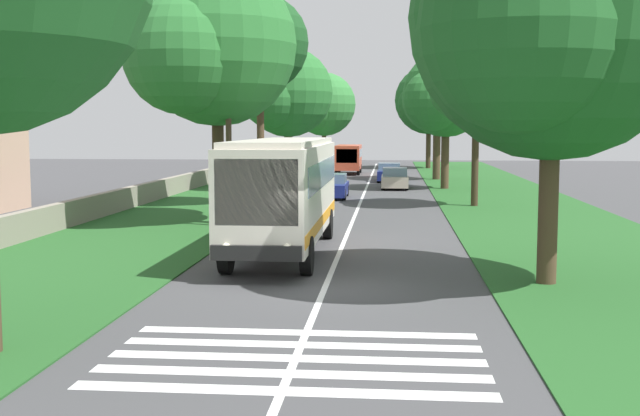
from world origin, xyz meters
TOP-DOWN VIEW (x-y plane):
  - ground at (0.00, 0.00)m, footprint 160.00×160.00m
  - grass_verge_left at (15.00, 8.20)m, footprint 120.00×8.00m
  - grass_verge_right at (15.00, -8.20)m, footprint 120.00×8.00m
  - centre_line at (15.00, 0.00)m, footprint 110.00×0.16m
  - coach_bus at (5.75, 1.80)m, footprint 11.16×2.62m
  - zebra_crossing at (-6.27, 0.00)m, footprint 4.05×6.80m
  - trailing_car_0 at (26.23, 1.76)m, footprint 4.30×1.78m
  - trailing_car_1 at (33.64, -1.92)m, footprint 4.30×1.78m
  - trailing_car_2 at (40.61, -1.52)m, footprint 4.30×1.78m
  - trailing_minibus_0 at (50.30, 2.08)m, footprint 6.00×2.14m
  - roadside_tree_left_1 at (21.02, 5.25)m, footprint 5.86×5.04m
  - roadside_tree_left_2 at (13.47, 5.87)m, footprint 8.67×6.82m
  - roadside_tree_left_3 at (63.47, 5.58)m, footprint 7.76×6.59m
  - roadside_tree_left_4 at (32.05, 5.20)m, footprint 7.20×5.81m
  - roadside_tree_right_0 at (0.97, -5.56)m, footprint 8.60×7.41m
  - roadside_tree_right_1 at (43.12, -5.05)m, footprint 6.66×5.53m
  - roadside_tree_right_2 at (33.54, -5.05)m, footprint 6.81×5.69m
  - roadside_tree_right_3 at (21.84, -5.84)m, footprint 6.03×5.00m
  - roadside_tree_right_4 at (60.47, -5.18)m, footprint 8.18×6.75m
  - utility_pole at (12.30, 4.98)m, footprint 0.24×1.40m
  - roadside_wall at (20.00, 11.60)m, footprint 70.00×0.40m

SIDE VIEW (x-z plane):
  - ground at x=0.00m, z-range 0.00..0.00m
  - zebra_crossing at x=-6.27m, z-range 0.00..0.01m
  - centre_line at x=15.00m, z-range 0.00..0.01m
  - grass_verge_left at x=15.00m, z-range 0.00..0.04m
  - grass_verge_right at x=15.00m, z-range 0.00..0.04m
  - roadside_wall at x=20.00m, z-range 0.04..1.09m
  - trailing_car_0 at x=26.23m, z-range -0.05..1.38m
  - trailing_car_1 at x=33.64m, z-range -0.05..1.38m
  - trailing_car_2 at x=40.61m, z-range -0.05..1.38m
  - trailing_minibus_0 at x=50.30m, z-range 0.28..2.81m
  - coach_bus at x=5.75m, z-range 0.28..4.01m
  - utility_pole at x=12.30m, z-range 0.18..8.85m
  - roadside_tree_right_2 at x=33.54m, z-range 1.58..10.68m
  - roadside_tree_left_4 at x=32.05m, z-range 1.57..10.81m
  - roadside_tree_right_1 at x=43.12m, z-range 1.65..10.75m
  - roadside_tree_left_3 at x=63.47m, z-range 1.44..11.17m
  - roadside_tree_right_3 at x=21.84m, z-range 1.92..10.91m
  - roadside_tree_right_4 at x=60.47m, z-range 1.53..11.64m
  - roadside_tree_right_0 at x=0.97m, z-range 1.46..12.08m
  - roadside_tree_left_2 at x=13.47m, z-range 1.87..12.75m
  - roadside_tree_left_1 at x=21.02m, z-range 2.82..13.72m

